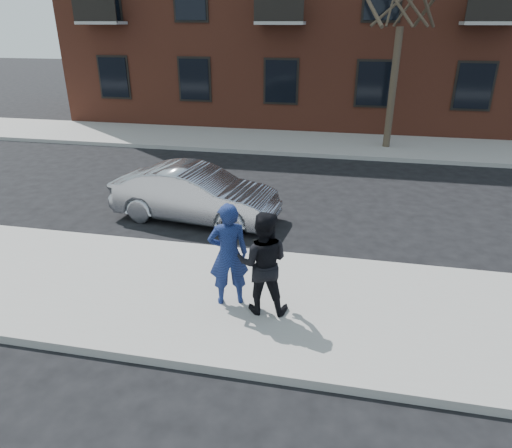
# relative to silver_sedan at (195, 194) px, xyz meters

# --- Properties ---
(ground) EXTENTS (100.00, 100.00, 0.00)m
(ground) POSITION_rel_silver_sedan_xyz_m (0.48, -3.20, -0.67)
(ground) COLOR black
(ground) RESTS_ON ground
(near_sidewalk) EXTENTS (50.00, 3.50, 0.15)m
(near_sidewalk) POSITION_rel_silver_sedan_xyz_m (0.48, -3.45, -0.59)
(near_sidewalk) COLOR gray
(near_sidewalk) RESTS_ON ground
(near_curb) EXTENTS (50.00, 0.10, 0.15)m
(near_curb) POSITION_rel_silver_sedan_xyz_m (0.48, -1.65, -0.59)
(near_curb) COLOR #999691
(near_curb) RESTS_ON ground
(far_sidewalk) EXTENTS (50.00, 3.50, 0.15)m
(far_sidewalk) POSITION_rel_silver_sedan_xyz_m (0.48, 8.05, -0.59)
(far_sidewalk) COLOR gray
(far_sidewalk) RESTS_ON ground
(far_curb) EXTENTS (50.00, 0.10, 0.15)m
(far_curb) POSITION_rel_silver_sedan_xyz_m (0.48, 6.25, -0.59)
(far_curb) COLOR #999691
(far_curb) RESTS_ON ground
(silver_sedan) EXTENTS (4.18, 1.85, 1.33)m
(silver_sedan) POSITION_rel_silver_sedan_xyz_m (0.00, 0.00, 0.00)
(silver_sedan) COLOR #999BA3
(silver_sedan) RESTS_ON ground
(man_hoodie) EXTENTS (0.76, 0.63, 1.80)m
(man_hoodie) POSITION_rel_silver_sedan_xyz_m (1.79, -3.59, 0.38)
(man_hoodie) COLOR navy
(man_hoodie) RESTS_ON near_sidewalk
(man_peacoat) EXTENTS (0.90, 0.72, 1.74)m
(man_peacoat) POSITION_rel_silver_sedan_xyz_m (2.39, -3.70, 0.35)
(man_peacoat) COLOR black
(man_peacoat) RESTS_ON near_sidewalk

